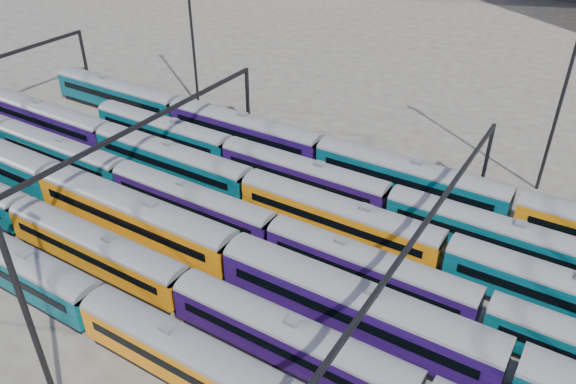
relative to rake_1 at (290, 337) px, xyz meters
The scene contains 12 objects.
ground 11.33m from the rake_1, 115.17° to the left, with size 500.00×500.00×0.00m, color #46403B.
rake_1 is the anchor object (origin of this frame).
rake_2 5.66m from the rake_1, 62.34° to the left, with size 112.04×3.28×5.54m.
rake_3 10.10m from the rake_1, 81.86° to the left, with size 130.77×2.73×4.59m.
rake_4 16.23m from the rake_1, 67.59° to the left, with size 121.31×2.96×4.98m.
rake_5 21.79m from the rake_1, 66.60° to the left, with size 96.17×2.82×4.74m.
rake_6 25.02m from the rake_1, 92.14° to the left, with size 103.97×3.05×5.13m.
gantry_1 26.99m from the rake_1, 157.96° to the left, with size 0.35×40.35×8.03m.
gantry_2 12.10m from the rake_1, 62.08° to the left, with size 0.35×40.35×8.03m.
mast_1 48.58m from the rake_1, 137.32° to the left, with size 1.40×0.50×25.60m.
mast_2 19.22m from the rake_1, 128.95° to the right, with size 1.40×0.50×25.60m.
mast_3 37.33m from the rake_1, 73.15° to the left, with size 1.40×0.50×25.60m.
Camera 1 is at (19.12, -33.53, 32.07)m, focal length 35.00 mm.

